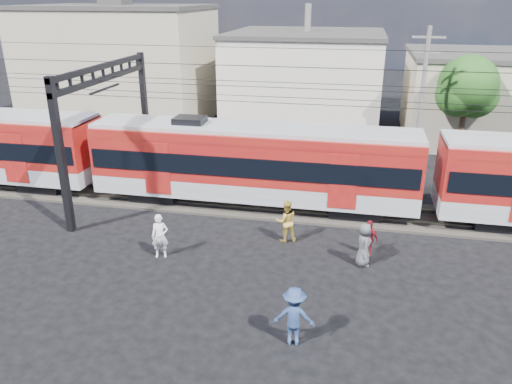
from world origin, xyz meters
TOP-DOWN VIEW (x-y plane):
  - ground at (0.00, 0.00)m, footprint 120.00×120.00m
  - track_bed at (0.00, 8.00)m, footprint 70.00×3.40m
  - rail_near at (0.00, 7.25)m, footprint 70.00×0.12m
  - rail_far at (0.00, 8.75)m, footprint 70.00×0.12m
  - commuter_train at (-2.21, 8.00)m, footprint 50.30×3.08m
  - catenary at (-8.65, 8.00)m, footprint 70.00×9.30m
  - building_west at (-17.00, 24.00)m, footprint 14.28×10.20m
  - building_midwest at (-2.00, 27.00)m, footprint 12.24×12.24m
  - utility_pole_mid at (6.00, 15.00)m, footprint 1.80×0.24m
  - tree_near at (9.19, 18.09)m, footprint 3.82×3.64m
  - pedestrian_a at (-5.05, 2.05)m, footprint 0.77×0.61m
  - pedestrian_b at (-0.21, 4.49)m, footprint 1.12×1.00m
  - pedestrian_c at (1.05, -2.31)m, footprint 1.31×0.81m
  - pedestrian_d at (3.30, 3.96)m, footprint 0.96×0.86m
  - pedestrian_e at (3.11, 3.04)m, footprint 0.77×1.00m

SIDE VIEW (x-z plane):
  - ground at x=0.00m, z-range 0.00..0.00m
  - track_bed at x=0.00m, z-range 0.00..0.12m
  - rail_near at x=0.00m, z-range 0.12..0.24m
  - rail_far at x=0.00m, z-range 0.12..0.24m
  - pedestrian_d at x=3.30m, z-range 0.00..1.56m
  - pedestrian_e at x=3.11m, z-range 0.00..1.81m
  - pedestrian_a at x=-5.05m, z-range 0.00..1.86m
  - pedestrian_b at x=-0.21m, z-range 0.00..1.90m
  - pedestrian_c at x=1.05m, z-range 0.00..1.96m
  - commuter_train at x=-2.21m, z-range 0.31..4.49m
  - building_midwest at x=-2.00m, z-range 0.01..7.31m
  - utility_pole_mid at x=6.00m, z-range 0.28..8.78m
  - building_west at x=-17.00m, z-range 0.01..9.31m
  - tree_near at x=9.19m, z-range 1.30..8.02m
  - catenary at x=-8.65m, z-range 1.38..8.89m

